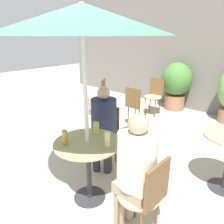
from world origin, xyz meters
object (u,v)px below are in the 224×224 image
cafe_table_near (88,155)px  bistro_chair_1 (106,130)px  potted_plant_0 (176,83)px  bistro_chair_0 (147,193)px  seated_person_1 (104,122)px  bistro_chair_2 (99,93)px  beer_glass_1 (65,138)px  umbrella (82,20)px  beer_glass_2 (107,139)px  seated_person_0 (135,166)px  bistro_chair_3 (155,93)px  beer_glass_0 (96,128)px  bistro_chair_4 (135,103)px

cafe_table_near → bistro_chair_1: bearing=119.6°
cafe_table_near → potted_plant_0: (-0.88, 3.76, 0.11)m
bistro_chair_0 → seated_person_1: 1.30m
bistro_chair_2 → cafe_table_near: bearing=12.9°
beer_glass_1 → potted_plant_0: potted_plant_0 is taller
seated_person_1 → potted_plant_0: (-0.55, 3.18, -0.03)m
potted_plant_0 → umbrella: bearing=-76.8°
bistro_chair_1 → seated_person_1: size_ratio=0.71×
beer_glass_2 → cafe_table_near: bearing=-158.9°
cafe_table_near → beer_glass_2: 0.35m
beer_glass_2 → bistro_chair_0: bearing=-8.8°
bistro_chair_1 → beer_glass_1: size_ratio=5.21×
cafe_table_near → seated_person_0: size_ratio=0.60×
bistro_chair_0 → bistro_chair_3: same height
seated_person_0 → beer_glass_0: size_ratio=8.77×
bistro_chair_1 → seated_person_1: 0.24m
beer_glass_0 → beer_glass_1: (-0.04, -0.42, 0.01)m
seated_person_1 → beer_glass_2: bearing=-71.3°
bistro_chair_3 → seated_person_0: seated_person_0 is taller
bistro_chair_2 → beer_glass_2: beer_glass_2 is taller
seated_person_1 → umbrella: umbrella is taller
bistro_chair_4 → beer_glass_0: (0.80, -1.84, 0.29)m
bistro_chair_4 → beer_glass_2: 2.29m
bistro_chair_3 → bistro_chair_4: size_ratio=1.00×
cafe_table_near → bistro_chair_2: bistro_chair_2 is taller
beer_glass_0 → beer_glass_2: bearing=-23.0°
bistro_chair_1 → bistro_chair_3: same height
seated_person_1 → potted_plant_0: bearing=70.2°
bistro_chair_1 → beer_glass_2: (0.63, -0.62, 0.30)m
bistro_chair_1 → umbrella: bearing=-90.0°
bistro_chair_4 → beer_glass_1: 2.41m
bistro_chair_1 → seated_person_1: seated_person_1 is taller
bistro_chair_3 → potted_plant_0: potted_plant_0 is taller
bistro_chair_2 → beer_glass_1: 3.01m
beer_glass_0 → bistro_chair_3: bearing=108.8°
seated_person_1 → seated_person_0: bearing=-60.0°
cafe_table_near → potted_plant_0: potted_plant_0 is taller
bistro_chair_2 → umbrella: size_ratio=0.41×
bistro_chair_3 → bistro_chair_4: bearing=-87.3°
seated_person_1 → bistro_chair_2: bearing=108.1°
bistro_chair_2 → seated_person_1: bearing=17.0°
bistro_chair_1 → bistro_chair_3: 2.45m
potted_plant_0 → bistro_chair_3: bearing=-104.9°
cafe_table_near → bistro_chair_3: size_ratio=0.86×
bistro_chair_3 → umbrella: size_ratio=0.41×
bistro_chair_3 → seated_person_1: bearing=-80.3°
seated_person_1 → umbrella: (0.33, -0.58, 1.28)m
bistro_chair_2 → potted_plant_0: bearing=114.5°
beer_glass_2 → potted_plant_0: 3.84m
bistro_chair_4 → beer_glass_2: beer_glass_2 is taller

